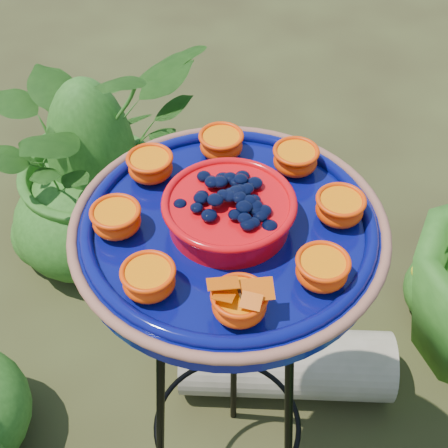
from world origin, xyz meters
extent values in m
plane|color=black|center=(0.00, 0.00, 0.00)|extent=(20.00, 20.00, 0.00)
torus|color=black|center=(0.11, -0.09, 0.91)|extent=(0.29, 0.29, 0.02)
torus|color=black|center=(0.11, -0.09, 0.32)|extent=(0.37, 0.37, 0.01)
cylinder|color=black|center=(0.10, 0.06, 0.45)|extent=(0.03, 0.09, 0.91)
cylinder|color=black|center=(-0.01, -0.18, 0.45)|extent=(0.08, 0.07, 0.91)
cylinder|color=black|center=(0.25, -0.15, 0.45)|extent=(0.09, 0.05, 0.91)
cylinder|color=#070C5B|center=(0.11, -0.09, 0.94)|extent=(0.51, 0.51, 0.04)
torus|color=#9F5B47|center=(0.11, -0.09, 0.96)|extent=(0.49, 0.49, 0.02)
torus|color=#070C5B|center=(0.11, -0.09, 0.96)|extent=(0.45, 0.45, 0.02)
cylinder|color=red|center=(0.11, -0.09, 0.99)|extent=(0.20, 0.20, 0.05)
torus|color=red|center=(0.11, -0.09, 1.01)|extent=(0.20, 0.20, 0.01)
ellipsoid|color=black|center=(0.11, -0.09, 1.01)|extent=(0.16, 0.16, 0.03)
ellipsoid|color=#FF4702|center=(0.27, -0.04, 0.98)|extent=(0.07, 0.07, 0.04)
cylinder|color=orange|center=(0.27, -0.04, 1.00)|extent=(0.07, 0.07, 0.01)
ellipsoid|color=#FF4702|center=(0.19, 0.06, 0.98)|extent=(0.07, 0.07, 0.04)
cylinder|color=orange|center=(0.19, 0.06, 1.00)|extent=(0.07, 0.07, 0.01)
ellipsoid|color=#FF4702|center=(0.07, 0.07, 0.98)|extent=(0.07, 0.07, 0.04)
cylinder|color=orange|center=(0.07, 0.07, 1.00)|extent=(0.07, 0.07, 0.01)
ellipsoid|color=#FF4702|center=(-0.03, -0.01, 0.98)|extent=(0.07, 0.07, 0.04)
cylinder|color=orange|center=(-0.03, -0.01, 1.00)|extent=(0.07, 0.07, 0.01)
ellipsoid|color=#FF4702|center=(-0.05, -0.14, 0.98)|extent=(0.07, 0.07, 0.04)
cylinder|color=orange|center=(-0.05, -0.14, 1.00)|extent=(0.07, 0.07, 0.01)
ellipsoid|color=#FF4702|center=(0.03, -0.24, 0.98)|extent=(0.07, 0.07, 0.04)
cylinder|color=orange|center=(0.03, -0.24, 1.00)|extent=(0.07, 0.07, 0.01)
ellipsoid|color=#FF4702|center=(0.16, -0.25, 0.98)|extent=(0.07, 0.07, 0.04)
cylinder|color=orange|center=(0.16, -0.25, 1.00)|extent=(0.07, 0.07, 0.01)
ellipsoid|color=#FF4702|center=(0.26, -0.17, 0.98)|extent=(0.07, 0.07, 0.04)
cylinder|color=orange|center=(0.26, -0.17, 1.00)|extent=(0.07, 0.07, 0.01)
cylinder|color=black|center=(0.16, -0.25, 1.01)|extent=(0.02, 0.03, 0.00)
cube|color=#F86004|center=(0.14, -0.25, 1.02)|extent=(0.05, 0.04, 0.01)
cube|color=#F86004|center=(0.18, -0.25, 1.02)|extent=(0.05, 0.04, 0.01)
cylinder|color=tan|center=(0.21, 0.23, 0.10)|extent=(0.62, 0.30, 0.20)
imported|color=#225115|center=(-0.50, 0.70, 0.39)|extent=(0.90, 0.92, 0.77)
camera|label=1|loc=(0.25, -0.74, 1.64)|focal=50.00mm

